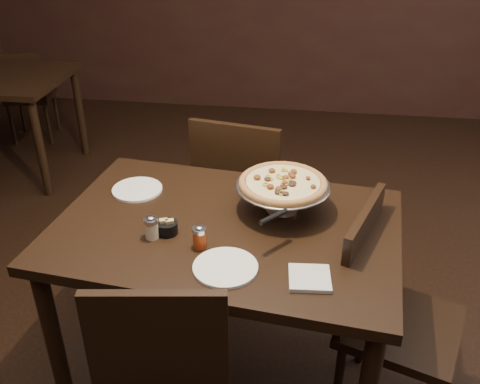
# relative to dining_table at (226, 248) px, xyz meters

# --- Properties ---
(room) EXTENTS (6.04, 7.04, 2.84)m
(room) POSITION_rel_dining_table_xyz_m (0.12, -0.01, 0.68)
(room) COLOR black
(room) RESTS_ON ground
(dining_table) EXTENTS (1.42, 1.03, 0.83)m
(dining_table) POSITION_rel_dining_table_xyz_m (0.00, 0.00, 0.00)
(dining_table) COLOR black
(dining_table) RESTS_ON ground
(pizza_stand) EXTENTS (0.38, 0.38, 0.16)m
(pizza_stand) POSITION_rel_dining_table_xyz_m (0.21, 0.13, 0.24)
(pizza_stand) COLOR #BBBBC2
(pizza_stand) RESTS_ON dining_table
(parmesan_shaker) EXTENTS (0.05, 0.05, 0.09)m
(parmesan_shaker) POSITION_rel_dining_table_xyz_m (-0.26, -0.13, 0.15)
(parmesan_shaker) COLOR beige
(parmesan_shaker) RESTS_ON dining_table
(pepper_flake_shaker) EXTENTS (0.05, 0.05, 0.09)m
(pepper_flake_shaker) POSITION_rel_dining_table_xyz_m (-0.07, -0.16, 0.15)
(pepper_flake_shaker) COLOR #962B0D
(pepper_flake_shaker) RESTS_ON dining_table
(packet_caddy) EXTENTS (0.08, 0.08, 0.06)m
(packet_caddy) POSITION_rel_dining_table_xyz_m (-0.21, -0.09, 0.14)
(packet_caddy) COLOR black
(packet_caddy) RESTS_ON dining_table
(napkin_stack) EXTENTS (0.15, 0.15, 0.01)m
(napkin_stack) POSITION_rel_dining_table_xyz_m (0.34, -0.29, 0.12)
(napkin_stack) COLOR silver
(napkin_stack) RESTS_ON dining_table
(plate_left) EXTENTS (0.22, 0.22, 0.01)m
(plate_left) POSITION_rel_dining_table_xyz_m (-0.43, 0.21, 0.12)
(plate_left) COLOR white
(plate_left) RESTS_ON dining_table
(plate_near) EXTENTS (0.23, 0.23, 0.01)m
(plate_near) POSITION_rel_dining_table_xyz_m (0.04, -0.27, 0.12)
(plate_near) COLOR white
(plate_near) RESTS_ON dining_table
(serving_spatula) EXTENTS (0.17, 0.17, 0.02)m
(serving_spatula) POSITION_rel_dining_table_xyz_m (0.19, -0.11, 0.23)
(serving_spatula) COLOR #BBBBC2
(serving_spatula) RESTS_ON pizza_stand
(chair_far) EXTENTS (0.54, 0.54, 1.00)m
(chair_far) POSITION_rel_dining_table_xyz_m (-0.04, 0.75, -0.18)
(chair_far) COLOR black
(chair_far) RESTS_ON ground
(chair_side) EXTENTS (0.57, 0.57, 0.95)m
(chair_side) POSITION_rel_dining_table_xyz_m (0.65, -0.04, -0.21)
(chair_side) COLOR black
(chair_side) RESTS_ON ground
(bg_chair_far) EXTENTS (0.45, 0.45, 0.81)m
(bg_chair_far) POSITION_rel_dining_table_xyz_m (-2.13, 2.39, -0.28)
(bg_chair_far) COLOR black
(bg_chair_far) RESTS_ON ground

